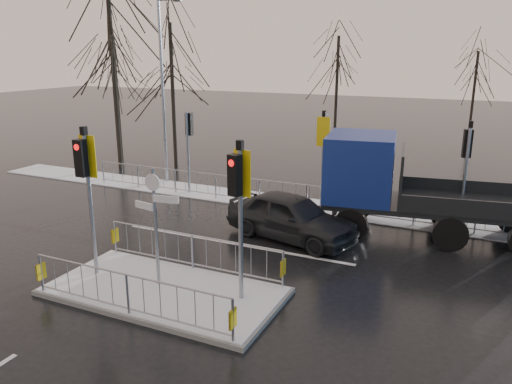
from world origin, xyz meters
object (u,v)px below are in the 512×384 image
at_px(traffic_island, 163,279).
at_px(street_lamp_left, 164,85).
at_px(car_far_lane, 291,216).
at_px(flatbed_truck, 390,182).

relative_size(traffic_island, street_lamp_left, 0.73).
bearing_deg(street_lamp_left, car_far_lane, -29.41).
height_order(traffic_island, street_lamp_left, street_lamp_left).
bearing_deg(traffic_island, flatbed_truck, 58.39).
distance_m(flatbed_truck, street_lamp_left, 11.33).
relative_size(traffic_island, flatbed_truck, 0.80).
height_order(flatbed_truck, street_lamp_left, street_lamp_left).
distance_m(car_far_lane, flatbed_truck, 3.53).
relative_size(flatbed_truck, street_lamp_left, 0.91).
bearing_deg(street_lamp_left, flatbed_truck, -13.23).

